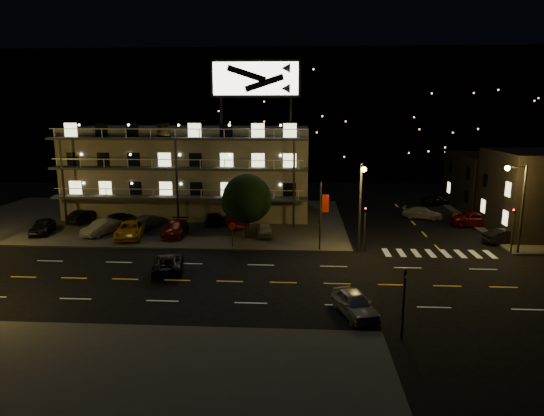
# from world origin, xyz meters

# --- Properties ---
(ground) EXTENTS (140.00, 140.00, 0.00)m
(ground) POSITION_xyz_m (0.00, 0.00, 0.00)
(ground) COLOR black
(ground) RESTS_ON ground
(curb_nw) EXTENTS (44.00, 24.00, 0.15)m
(curb_nw) POSITION_xyz_m (-14.00, 20.00, 0.07)
(curb_nw) COLOR #393937
(curb_nw) RESTS_ON ground
(curb_ne) EXTENTS (16.00, 24.00, 0.15)m
(curb_ne) POSITION_xyz_m (30.00, 20.00, 0.07)
(curb_ne) COLOR #393937
(curb_ne) RESTS_ON ground
(motel) EXTENTS (28.00, 13.80, 18.10)m
(motel) POSITION_xyz_m (-9.94, 23.88, 5.34)
(motel) COLOR gray
(motel) RESTS_ON ground
(side_bldg_back) EXTENTS (14.06, 12.00, 7.00)m
(side_bldg_back) POSITION_xyz_m (29.99, 28.00, 3.50)
(side_bldg_back) COLOR black
(side_bldg_back) RESTS_ON ground
(hill_backdrop) EXTENTS (120.00, 25.00, 24.00)m
(hill_backdrop) POSITION_xyz_m (-5.94, 68.78, 11.55)
(hill_backdrop) COLOR black
(hill_backdrop) RESTS_ON ground
(streetlight_nc) EXTENTS (0.44, 1.92, 8.00)m
(streetlight_nc) POSITION_xyz_m (8.50, 7.94, 4.96)
(streetlight_nc) COLOR #2D2D30
(streetlight_nc) RESTS_ON ground
(streetlight_ne) EXTENTS (1.92, 0.44, 8.00)m
(streetlight_ne) POSITION_xyz_m (22.14, 8.30, 4.96)
(streetlight_ne) COLOR #2D2D30
(streetlight_ne) RESTS_ON ground
(signal_nw) EXTENTS (0.20, 0.27, 4.60)m
(signal_nw) POSITION_xyz_m (9.00, 8.50, 2.57)
(signal_nw) COLOR #2D2D30
(signal_nw) RESTS_ON ground
(signal_sw) EXTENTS (0.20, 0.27, 4.60)m
(signal_sw) POSITION_xyz_m (9.00, -8.50, 2.57)
(signal_sw) COLOR #2D2D30
(signal_sw) RESTS_ON ground
(signal_ne) EXTENTS (0.27, 0.20, 4.60)m
(signal_ne) POSITION_xyz_m (22.00, 8.50, 2.57)
(signal_ne) COLOR #2D2D30
(signal_ne) RESTS_ON ground
(banner_north) EXTENTS (0.83, 0.16, 6.40)m
(banner_north) POSITION_xyz_m (5.09, 8.40, 3.43)
(banner_north) COLOR #2D2D30
(banner_north) RESTS_ON ground
(stop_sign) EXTENTS (0.91, 0.11, 2.61)m
(stop_sign) POSITION_xyz_m (-3.00, 8.57, 1.71)
(stop_sign) COLOR #2D2D30
(stop_sign) RESTS_ON ground
(tree) EXTENTS (5.01, 4.83, 6.31)m
(tree) POSITION_xyz_m (-2.08, 12.25, 3.90)
(tree) COLOR black
(tree) RESTS_ON curb_nw
(lot_car_0) EXTENTS (2.68, 4.70, 1.51)m
(lot_car_0) POSITION_xyz_m (-23.08, 12.38, 0.90)
(lot_car_0) COLOR black
(lot_car_0) RESTS_ON curb_nw
(lot_car_1) EXTENTS (3.24, 4.80, 1.50)m
(lot_car_1) POSITION_xyz_m (-16.85, 12.34, 0.90)
(lot_car_1) COLOR #9C9DA2
(lot_car_1) RESTS_ON curb_nw
(lot_car_2) EXTENTS (3.44, 5.84, 1.52)m
(lot_car_2) POSITION_xyz_m (-13.61, 11.46, 0.91)
(lot_car_2) COLOR #C28912
(lot_car_2) RESTS_ON curb_nw
(lot_car_3) EXTENTS (2.16, 5.06, 1.46)m
(lot_car_3) POSITION_xyz_m (-9.31, 12.36, 0.88)
(lot_car_3) COLOR #5D0F0D
(lot_car_3) RESTS_ON curb_nw
(lot_car_4) EXTENTS (1.85, 3.81, 1.25)m
(lot_car_4) POSITION_xyz_m (-0.34, 12.75, 0.78)
(lot_car_4) COLOR #9C9DA2
(lot_car_4) RESTS_ON curb_nw
(lot_car_5) EXTENTS (2.95, 4.69, 1.46)m
(lot_car_5) POSITION_xyz_m (-20.87, 17.49, 0.88)
(lot_car_5) COLOR black
(lot_car_5) RESTS_ON curb_nw
(lot_car_6) EXTENTS (4.14, 5.83, 1.48)m
(lot_car_6) POSITION_xyz_m (-16.46, 16.02, 0.89)
(lot_car_6) COLOR black
(lot_car_6) RESTS_ON curb_nw
(lot_car_7) EXTENTS (2.77, 5.02, 1.38)m
(lot_car_7) POSITION_xyz_m (-13.16, 15.64, 0.84)
(lot_car_7) COLOR #9C9DA2
(lot_car_7) RESTS_ON curb_nw
(lot_car_8) EXTENTS (1.65, 4.04, 1.37)m
(lot_car_8) POSITION_xyz_m (-6.30, 17.46, 0.84)
(lot_car_8) COLOR black
(lot_car_8) RESTS_ON curb_nw
(lot_car_9) EXTENTS (3.06, 4.41, 1.38)m
(lot_car_9) POSITION_xyz_m (-4.04, 16.21, 0.84)
(lot_car_9) COLOR #5D0F0D
(lot_car_9) RESTS_ON curb_nw
(side_car_0) EXTENTS (4.49, 2.40, 1.40)m
(side_car_0) POSITION_xyz_m (22.89, 11.87, 0.70)
(side_car_0) COLOR black
(side_car_0) RESTS_ON ground
(side_car_1) EXTENTS (5.58, 2.78, 1.52)m
(side_car_1) POSITION_xyz_m (22.50, 19.08, 0.76)
(side_car_1) COLOR #5D0F0D
(side_car_1) RESTS_ON ground
(side_car_2) EXTENTS (4.89, 3.42, 1.32)m
(side_car_2) POSITION_xyz_m (17.57, 22.45, 0.66)
(side_car_2) COLOR #9C9DA2
(side_car_2) RESTS_ON ground
(side_car_3) EXTENTS (4.19, 2.48, 1.34)m
(side_car_3) POSITION_xyz_m (21.34, 30.69, 0.67)
(side_car_3) COLOR black
(side_car_3) RESTS_ON ground
(road_car_east) EXTENTS (3.07, 4.81, 1.52)m
(road_car_east) POSITION_xyz_m (6.68, -5.49, 0.76)
(road_car_east) COLOR #9C9DA2
(road_car_east) RESTS_ON ground
(road_car_west) EXTENTS (3.23, 5.31, 1.38)m
(road_car_west) POSITION_xyz_m (-7.20, 1.96, 0.69)
(road_car_west) COLOR black
(road_car_west) RESTS_ON ground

